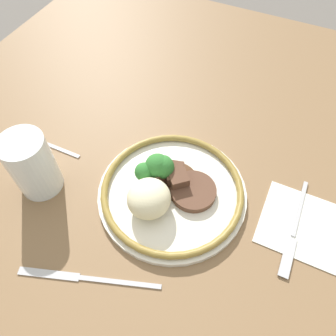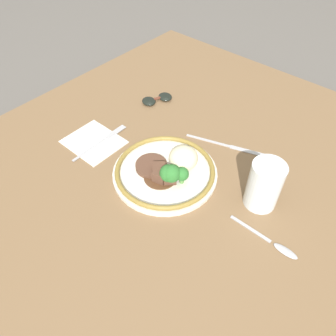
{
  "view_description": "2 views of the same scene",
  "coord_description": "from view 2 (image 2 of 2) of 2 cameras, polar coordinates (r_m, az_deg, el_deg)",
  "views": [
    {
      "loc": [
        -0.14,
        0.27,
        0.54
      ],
      "look_at": [
        -0.01,
        -0.03,
        0.07
      ],
      "focal_mm": 35.0,
      "sensor_mm": 36.0,
      "label": 1
    },
    {
      "loc": [
        0.33,
        -0.41,
        0.64
      ],
      "look_at": [
        -0.01,
        -0.01,
        0.09
      ],
      "focal_mm": 35.0,
      "sensor_mm": 36.0,
      "label": 2
    }
  ],
  "objects": [
    {
      "name": "fork",
      "position": [
        0.91,
        -10.92,
        4.96
      ],
      "size": [
        0.02,
        0.18,
        0.0
      ],
      "rotation": [
        0.0,
        0.0,
        1.59
      ],
      "color": "#ADADB2",
      "rests_on": "napkin"
    },
    {
      "name": "dining_table",
      "position": [
        0.81,
        1.0,
        -3.07
      ],
      "size": [
        1.11,
        1.27,
        0.04
      ],
      "color": "brown",
      "rests_on": "ground"
    },
    {
      "name": "spoon",
      "position": [
        0.72,
        18.17,
        -12.92
      ],
      "size": [
        0.16,
        0.02,
        0.01
      ],
      "rotation": [
        0.0,
        0.0,
        0.0
      ],
      "color": "#ADADB2",
      "rests_on": "dining_table"
    },
    {
      "name": "napkin",
      "position": [
        0.91,
        -12.81,
        4.47
      ],
      "size": [
        0.15,
        0.13,
        0.0
      ],
      "color": "silver",
      "rests_on": "dining_table"
    },
    {
      "name": "juice_glass",
      "position": [
        0.74,
        16.33,
        -3.13
      ],
      "size": [
        0.07,
        0.07,
        0.12
      ],
      "color": "orange",
      "rests_on": "dining_table"
    },
    {
      "name": "ground_plane",
      "position": [
        0.83,
        0.99,
        -4.01
      ],
      "size": [
        8.0,
        8.0,
        0.0
      ],
      "primitive_type": "plane",
      "color": "#5B5651"
    },
    {
      "name": "sunglasses",
      "position": [
        1.04,
        -1.91,
        11.93
      ],
      "size": [
        0.08,
        0.11,
        0.01
      ],
      "rotation": [
        0.0,
        0.0,
        -0.42
      ],
      "color": "black",
      "rests_on": "dining_table"
    },
    {
      "name": "knife",
      "position": [
        0.89,
        10.38,
        3.81
      ],
      "size": [
        0.21,
        0.08,
        0.0
      ],
      "rotation": [
        0.0,
        0.0,
        0.32
      ],
      "color": "#ADADB2",
      "rests_on": "dining_table"
    },
    {
      "name": "plate",
      "position": [
        0.79,
        -0.06,
        -0.26
      ],
      "size": [
        0.26,
        0.26,
        0.07
      ],
      "color": "silver",
      "rests_on": "dining_table"
    }
  ]
}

